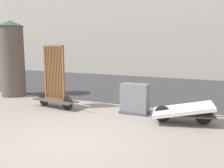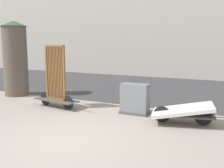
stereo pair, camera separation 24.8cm
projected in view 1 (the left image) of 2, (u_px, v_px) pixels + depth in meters
ground_plane at (67, 141)px, 6.28m from camera, size 60.00×60.00×0.00m
road_strip at (156, 88)px, 13.64m from camera, size 56.00×8.39×0.01m
bike_cart_with_bedframe at (55, 86)px, 9.41m from camera, size 2.51×0.84×2.25m
bike_cart_with_mattress at (183, 111)px, 7.63m from camera, size 2.51×1.37×0.62m
utility_cabinet at (135, 100)px, 8.64m from camera, size 0.97×0.47×1.01m
advertising_column at (12, 58)px, 11.44m from camera, size 1.17×1.17×3.28m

